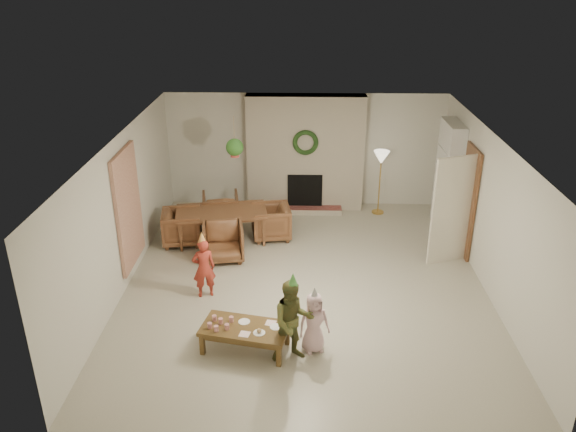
{
  "coord_description": "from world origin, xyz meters",
  "views": [
    {
      "loc": [
        -0.08,
        -8.46,
        4.99
      ],
      "look_at": [
        -0.3,
        0.4,
        1.05
      ],
      "focal_mm": 35.59,
      "sensor_mm": 36.0,
      "label": 1
    }
  ],
  "objects_px": {
    "dining_chair_right": "(271,222)",
    "child_plaid": "(293,321)",
    "dining_chair_near": "(223,242)",
    "child_pink": "(314,323)",
    "dining_chair_far": "(221,209)",
    "child_red": "(204,268)",
    "dining_chair_left": "(182,227)",
    "dining_table": "(222,226)",
    "coffee_table_top": "(245,328)"
  },
  "relations": [
    {
      "from": "dining_chair_near",
      "to": "dining_chair_right",
      "type": "distance_m",
      "value": 1.22
    },
    {
      "from": "child_red",
      "to": "child_pink",
      "type": "height_order",
      "value": "child_red"
    },
    {
      "from": "child_red",
      "to": "dining_chair_right",
      "type": "bearing_deg",
      "value": -131.3
    },
    {
      "from": "dining_table",
      "to": "dining_chair_left",
      "type": "relative_size",
      "value": 2.34
    },
    {
      "from": "dining_table",
      "to": "coffee_table_top",
      "type": "height_order",
      "value": "dining_table"
    },
    {
      "from": "dining_table",
      "to": "child_red",
      "type": "relative_size",
      "value": 1.71
    },
    {
      "from": "coffee_table_top",
      "to": "child_red",
      "type": "height_order",
      "value": "child_red"
    },
    {
      "from": "dining_table",
      "to": "child_plaid",
      "type": "relative_size",
      "value": 1.45
    },
    {
      "from": "child_red",
      "to": "child_pink",
      "type": "distance_m",
      "value": 2.24
    },
    {
      "from": "dining_chair_far",
      "to": "child_plaid",
      "type": "relative_size",
      "value": 0.62
    },
    {
      "from": "coffee_table_top",
      "to": "child_plaid",
      "type": "relative_size",
      "value": 1.01
    },
    {
      "from": "dining_chair_near",
      "to": "dining_chair_left",
      "type": "bearing_deg",
      "value": 135.0
    },
    {
      "from": "dining_chair_left",
      "to": "child_red",
      "type": "xyz_separation_m",
      "value": [
        0.74,
        -1.91,
        0.17
      ]
    },
    {
      "from": "dining_chair_near",
      "to": "dining_chair_right",
      "type": "bearing_deg",
      "value": 38.66
    },
    {
      "from": "dining_chair_left",
      "to": "coffee_table_top",
      "type": "xyz_separation_m",
      "value": [
        1.53,
        -3.31,
        0.01
      ]
    },
    {
      "from": "dining_chair_right",
      "to": "dining_chair_far",
      "type": "bearing_deg",
      "value": -128.66
    },
    {
      "from": "dining_chair_right",
      "to": "child_plaid",
      "type": "relative_size",
      "value": 0.62
    },
    {
      "from": "dining_chair_near",
      "to": "dining_table",
      "type": "bearing_deg",
      "value": 90.0
    },
    {
      "from": "dining_table",
      "to": "dining_chair_near",
      "type": "bearing_deg",
      "value": -90.0
    },
    {
      "from": "dining_chair_near",
      "to": "coffee_table_top",
      "type": "bearing_deg",
      "value": -85.63
    },
    {
      "from": "dining_chair_far",
      "to": "dining_chair_right",
      "type": "height_order",
      "value": "same"
    },
    {
      "from": "dining_chair_left",
      "to": "coffee_table_top",
      "type": "height_order",
      "value": "dining_chair_left"
    },
    {
      "from": "dining_table",
      "to": "child_red",
      "type": "bearing_deg",
      "value": -99.75
    },
    {
      "from": "dining_chair_near",
      "to": "child_pink",
      "type": "height_order",
      "value": "child_pink"
    },
    {
      "from": "dining_table",
      "to": "child_pink",
      "type": "relative_size",
      "value": 1.93
    },
    {
      "from": "dining_chair_far",
      "to": "dining_chair_right",
      "type": "relative_size",
      "value": 1.0
    },
    {
      "from": "dining_table",
      "to": "child_plaid",
      "type": "height_order",
      "value": "child_plaid"
    },
    {
      "from": "dining_chair_far",
      "to": "dining_chair_left",
      "type": "xyz_separation_m",
      "value": [
        -0.63,
        -0.88,
        0.0
      ]
    },
    {
      "from": "coffee_table_top",
      "to": "dining_chair_left",
      "type": "bearing_deg",
      "value": 126.66
    },
    {
      "from": "dining_chair_left",
      "to": "dining_chair_right",
      "type": "xyz_separation_m",
      "value": [
        1.7,
        0.28,
        0.0
      ]
    },
    {
      "from": "dining_chair_left",
      "to": "child_pink",
      "type": "distance_m",
      "value": 4.14
    },
    {
      "from": "dining_table",
      "to": "dining_chair_far",
      "type": "bearing_deg",
      "value": 90.0
    },
    {
      "from": "coffee_table_top",
      "to": "child_red",
      "type": "distance_m",
      "value": 1.62
    },
    {
      "from": "dining_chair_far",
      "to": "child_red",
      "type": "height_order",
      "value": "child_red"
    },
    {
      "from": "dining_chair_right",
      "to": "child_red",
      "type": "distance_m",
      "value": 2.39
    },
    {
      "from": "dining_chair_near",
      "to": "dining_chair_far",
      "type": "relative_size",
      "value": 1.0
    },
    {
      "from": "dining_chair_left",
      "to": "child_plaid",
      "type": "bearing_deg",
      "value": -157.16
    },
    {
      "from": "dining_table",
      "to": "dining_chair_right",
      "type": "height_order",
      "value": "dining_chair_right"
    },
    {
      "from": "dining_table",
      "to": "child_plaid",
      "type": "xyz_separation_m",
      "value": [
        1.44,
        -3.62,
        0.29
      ]
    },
    {
      "from": "dining_table",
      "to": "child_pink",
      "type": "distance_m",
      "value": 3.84
    },
    {
      "from": "child_pink",
      "to": "child_red",
      "type": "bearing_deg",
      "value": 122.41
    },
    {
      "from": "coffee_table_top",
      "to": "dining_chair_near",
      "type": "bearing_deg",
      "value": 115.54
    },
    {
      "from": "dining_table",
      "to": "child_pink",
      "type": "height_order",
      "value": "child_pink"
    },
    {
      "from": "dining_chair_far",
      "to": "dining_chair_right",
      "type": "distance_m",
      "value": 1.22
    },
    {
      "from": "dining_chair_right",
      "to": "child_plaid",
      "type": "bearing_deg",
      "value": -1.75
    },
    {
      "from": "dining_chair_far",
      "to": "child_plaid",
      "type": "xyz_separation_m",
      "value": [
        1.56,
        -4.37,
        0.26
      ]
    },
    {
      "from": "dining_chair_far",
      "to": "dining_table",
      "type": "bearing_deg",
      "value": 90.0
    },
    {
      "from": "child_plaid",
      "to": "child_red",
      "type": "bearing_deg",
      "value": 118.75
    },
    {
      "from": "child_pink",
      "to": "dining_chair_near",
      "type": "bearing_deg",
      "value": 102.02
    },
    {
      "from": "child_pink",
      "to": "dining_chair_far",
      "type": "bearing_deg",
      "value": 94.92
    }
  ]
}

